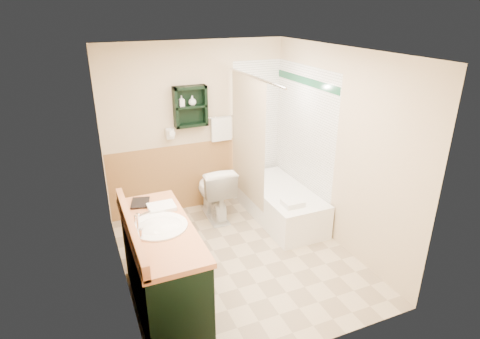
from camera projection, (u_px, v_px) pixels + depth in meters
The scene contains 25 objects.
floor at pixel (238, 258), 4.82m from camera, with size 3.00×3.00×0.00m, color #C2AF8D.
back_wall at pixel (196, 128), 5.65m from camera, with size 2.60×0.04×2.40m, color beige.
left_wall at pixel (113, 185), 3.88m from camera, with size 0.04×3.00×2.40m, color beige.
right_wall at pixel (338, 149), 4.84m from camera, with size 0.04×3.00×2.40m, color beige.
ceiling at pixel (238, 49), 3.89m from camera, with size 2.60×3.00×0.04m, color white.
wainscot_left at pixel (124, 246), 4.16m from camera, with size 2.98×2.98×1.00m, color #B58949, non-canonical shape.
wainscot_back at pixel (199, 175), 5.89m from camera, with size 2.58×2.58×1.00m, color #B58949, non-canonical shape.
mirror_frame at pixel (123, 177), 3.32m from camera, with size 1.30×1.30×1.00m, color brown, non-canonical shape.
mirror_glass at pixel (123, 177), 3.32m from camera, with size 1.20×1.20×0.90m, color white, non-canonical shape.
tile_right at pixel (302, 143), 5.52m from camera, with size 1.50×1.50×2.10m, color white, non-canonical shape.
tile_back at pixel (262, 131), 6.04m from camera, with size 0.95×0.95×2.10m, color white, non-canonical shape.
tile_accent at pixel (305, 81), 5.19m from camera, with size 1.50×1.50×0.10m, color #164D31, non-canonical shape.
wall_shelf at pixel (190, 106), 5.38m from camera, with size 0.45×0.15×0.55m, color black.
hair_dryer at pixel (170, 133), 5.43m from camera, with size 0.10×0.24×0.18m, color white, non-canonical shape.
towel_bar at pixel (221, 117), 5.66m from camera, with size 0.40×0.06×0.40m, color white, non-canonical shape.
curtain_rod at pixel (254, 77), 4.88m from camera, with size 0.03×0.03×1.60m, color silver.
shower_curtain at pixel (248, 139), 5.36m from camera, with size 1.05×1.05×1.70m, color #B9A78C, non-canonical shape.
vanity at pixel (163, 269), 3.86m from camera, with size 0.59×1.47×0.93m, color black.
bathtub at pixel (281, 204), 5.62m from camera, with size 0.70×1.50×0.46m, color white.
toilet at pixel (214, 192), 5.61m from camera, with size 0.45×0.80×0.78m, color white.
counter_towel at pixel (162, 207), 4.00m from camera, with size 0.27×0.21×0.04m, color white.
vanity_book at pixel (130, 194), 4.05m from camera, with size 0.18×0.02×0.24m, color black.
tub_towel at pixel (293, 203), 5.06m from camera, with size 0.25×0.21×0.07m, color white.
soap_bottle_a at pixel (182, 104), 5.32m from camera, with size 0.06×0.14×0.07m, color white.
soap_bottle_b at pixel (192, 102), 5.36m from camera, with size 0.10×0.13×0.10m, color white.
Camera 1 is at (-1.57, -3.73, 2.83)m, focal length 30.00 mm.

